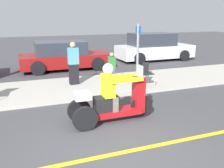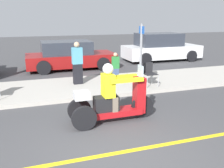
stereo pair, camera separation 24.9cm
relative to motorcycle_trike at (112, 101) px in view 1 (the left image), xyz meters
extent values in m
plane|color=#424244|center=(-0.41, -1.46, -0.54)|extent=(60.00, 60.00, 0.00)
cube|color=gold|center=(0.00, -1.46, -0.54)|extent=(24.00, 0.12, 0.01)
cube|color=#B2ADA3|center=(-0.41, 3.14, -0.48)|extent=(28.00, 2.80, 0.12)
cylinder|color=black|center=(0.83, 0.00, -0.24)|extent=(0.59, 0.10, 0.59)
cylinder|color=black|center=(-0.76, -0.28, -0.24)|extent=(0.59, 0.10, 0.59)
cylinder|color=black|center=(-0.76, 0.28, -0.24)|extent=(0.59, 0.10, 0.59)
cube|color=#AD1419|center=(0.00, 0.00, -0.30)|extent=(1.50, 0.40, 0.15)
cube|color=black|center=(-0.15, 0.00, -0.05)|extent=(0.60, 0.31, 0.36)
cube|color=#AD1419|center=(0.73, 0.00, 0.08)|extent=(0.24, 0.31, 0.92)
cube|color=silver|center=(0.75, 0.00, 0.70)|extent=(0.03, 0.28, 0.30)
cube|color=silver|center=(-0.75, 0.00, 0.22)|extent=(0.36, 0.31, 0.18)
cube|color=yellow|center=(-0.10, 0.00, 0.41)|extent=(0.26, 0.38, 0.55)
sphere|color=white|center=(-0.10, 0.00, 0.81)|extent=(0.26, 0.26, 0.26)
cube|color=#726656|center=(0.03, -0.12, -0.05)|extent=(0.14, 0.14, 0.36)
cube|color=#726656|center=(0.03, 0.12, -0.05)|extent=(0.14, 0.14, 0.36)
cube|color=yellow|center=(0.31, -0.20, 0.55)|extent=(0.82, 0.09, 0.09)
cube|color=yellow|center=(0.31, 0.20, 0.55)|extent=(0.82, 0.09, 0.09)
cube|color=#38476B|center=(1.16, 3.06, -0.14)|extent=(0.27, 0.20, 0.56)
cube|color=#267233|center=(1.16, 3.06, 0.36)|extent=(0.30, 0.21, 0.44)
sphere|color=tan|center=(1.16, 3.06, 0.65)|extent=(0.15, 0.15, 0.15)
cube|color=black|center=(-0.19, 3.40, -0.04)|extent=(0.34, 0.23, 0.75)
cube|color=#4C99B7|center=(-0.19, 3.40, 0.63)|extent=(0.38, 0.23, 0.59)
sphere|color=tan|center=(-0.19, 3.40, 1.03)|extent=(0.20, 0.20, 0.20)
cylinder|color=#A5A8AD|center=(1.97, 2.03, -0.20)|extent=(0.02, 0.02, 0.44)
cylinder|color=#A5A8AD|center=(2.41, 2.04, -0.20)|extent=(0.02, 0.02, 0.44)
cylinder|color=#A5A8AD|center=(1.95, 2.47, -0.20)|extent=(0.02, 0.02, 0.44)
cylinder|color=#A5A8AD|center=(2.39, 2.48, -0.20)|extent=(0.02, 0.02, 0.44)
cube|color=#232326|center=(2.18, 2.26, 0.03)|extent=(0.46, 0.46, 0.02)
cube|color=#232326|center=(2.17, 2.48, 0.21)|extent=(0.44, 0.04, 0.38)
cube|color=maroon|center=(0.12, 6.79, -0.07)|extent=(4.29, 1.83, 0.58)
cube|color=#2D333D|center=(-0.09, 6.79, 0.52)|extent=(2.36, 1.64, 0.62)
cylinder|color=black|center=(1.52, 5.87, -0.22)|extent=(0.64, 0.22, 0.64)
cylinder|color=black|center=(1.52, 7.70, -0.22)|extent=(0.64, 0.22, 0.64)
cylinder|color=black|center=(-1.27, 5.87, -0.22)|extent=(0.64, 0.22, 0.64)
cylinder|color=black|center=(-1.27, 7.70, -0.22)|extent=(0.64, 0.22, 0.64)
cube|color=silver|center=(5.59, 7.52, -0.01)|extent=(4.48, 1.79, 0.70)
cube|color=#2D333D|center=(5.37, 7.52, 0.70)|extent=(2.47, 1.62, 0.72)
cylinder|color=black|center=(7.05, 6.62, -0.22)|extent=(0.64, 0.22, 0.64)
cylinder|color=black|center=(7.05, 8.41, -0.22)|extent=(0.64, 0.22, 0.64)
cylinder|color=black|center=(4.13, 6.62, -0.22)|extent=(0.64, 0.22, 0.64)
cylinder|color=black|center=(4.13, 8.41, -0.22)|extent=(0.64, 0.22, 0.64)
cylinder|color=gray|center=(1.67, 1.99, 0.68)|extent=(0.08, 0.08, 2.20)
cube|color=#1E51AD|center=(1.67, 1.99, 1.58)|extent=(0.02, 0.36, 0.24)
camera|label=1|loc=(-2.07, -5.42, 2.02)|focal=40.00mm
camera|label=2|loc=(-1.83, -5.50, 2.02)|focal=40.00mm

